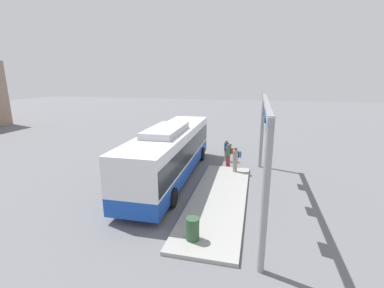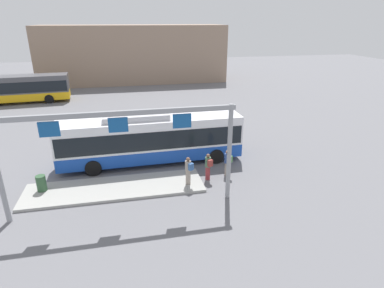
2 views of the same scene
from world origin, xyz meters
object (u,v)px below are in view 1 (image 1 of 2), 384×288
at_px(person_waiting_near, 229,155).
at_px(trash_bin, 193,229).
at_px(bus_main, 171,151).
at_px(person_boarding, 227,150).
at_px(person_waiting_mid, 236,159).

distance_m(person_waiting_near, trash_bin, 9.44).
bearing_deg(bus_main, person_waiting_near, -48.27).
bearing_deg(person_boarding, person_waiting_mid, 87.47).
distance_m(person_boarding, person_waiting_mid, 2.76).
xyz_separation_m(person_waiting_near, person_waiting_mid, (-1.32, -0.60, 0.16)).
bearing_deg(trash_bin, person_waiting_near, -2.20).
height_order(bus_main, person_waiting_mid, bus_main).
xyz_separation_m(bus_main, person_waiting_near, (3.06, -3.30, -0.92)).
bearing_deg(person_waiting_near, trash_bin, 72.24).
distance_m(bus_main, trash_bin, 7.11).
bearing_deg(person_waiting_near, bus_main, 27.32).
bearing_deg(person_waiting_mid, person_waiting_near, -94.66).
bearing_deg(person_waiting_mid, person_boarding, -100.43).
relative_size(person_boarding, person_waiting_near, 1.00).
xyz_separation_m(person_waiting_near, trash_bin, (-9.43, 0.36, -0.28)).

